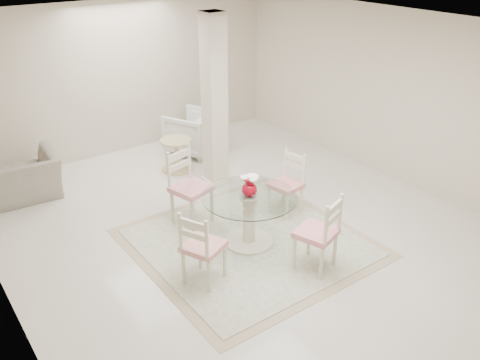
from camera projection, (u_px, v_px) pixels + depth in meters
ground at (238, 226)px, 7.10m from camera, size 7.00×7.00×0.00m
room_shell at (238, 97)px, 6.28m from camera, size 6.02×7.02×2.71m
column at (214, 104)px, 7.71m from camera, size 0.30×0.30×2.70m
area_rug at (249, 243)px, 6.70m from camera, size 2.81×2.81×0.02m
dining_table at (249, 220)px, 6.55m from camera, size 1.22×1.22×0.70m
red_vase at (250, 185)px, 6.33m from camera, size 0.23×0.21×0.30m
dining_chair_east at (289, 179)px, 7.22m from camera, size 0.48×0.48×1.02m
dining_chair_north at (187, 181)px, 6.95m from camera, size 0.58×0.58×1.19m
dining_chair_west at (200, 243)px, 5.70m from camera, size 0.56×0.56×1.05m
dining_chair_south at (322, 229)px, 5.94m from camera, size 0.56×0.56×1.10m
recliner_taupe at (22, 177)px, 7.71m from camera, size 1.13×1.01×0.69m
armchair_white at (194, 132)px, 9.30m from camera, size 1.11×1.13×0.78m
side_table at (177, 156)px, 8.64m from camera, size 0.54×0.54×0.56m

